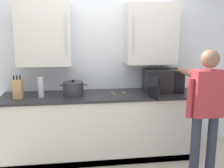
{
  "coord_description": "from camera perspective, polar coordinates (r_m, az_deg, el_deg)",
  "views": [
    {
      "loc": [
        -0.31,
        -2.76,
        1.77
      ],
      "look_at": [
        0.15,
        0.6,
        1.06
      ],
      "focal_mm": 41.23,
      "sensor_mm": 36.0,
      "label": 1
    }
  ],
  "objects": [
    {
      "name": "person_figure",
      "position": [
        3.08,
        20.03,
        -4.56
      ],
      "size": [
        0.44,
        0.62,
        1.57
      ],
      "color": "#282D3D",
      "rests_on": "ground_plane"
    },
    {
      "name": "stock_pot",
      "position": [
        3.47,
        -8.59,
        -1.06
      ],
      "size": [
        0.37,
        0.28,
        0.22
      ],
      "color": "#2D2D33",
      "rests_on": "counter_unit"
    },
    {
      "name": "microwave_oven",
      "position": [
        3.71,
        10.84,
        0.72
      ],
      "size": [
        0.52,
        0.71,
        0.32
      ],
      "color": "black",
      "rests_on": "counter_unit"
    },
    {
      "name": "knife_block",
      "position": [
        3.52,
        -20.11,
        -0.98
      ],
      "size": [
        0.11,
        0.15,
        0.3
      ],
      "color": "tan",
      "rests_on": "counter_unit"
    },
    {
      "name": "back_wall_tiled",
      "position": [
        3.76,
        -3.04,
        5.88
      ],
      "size": [
        4.19,
        0.44,
        2.51
      ],
      "color": "silver",
      "rests_on": "ground_plane"
    },
    {
      "name": "thermos_flask",
      "position": [
        3.48,
        -15.53,
        -0.66
      ],
      "size": [
        0.08,
        0.08,
        0.27
      ],
      "color": "#B7BABF",
      "rests_on": "counter_unit"
    },
    {
      "name": "wooden_spoon",
      "position": [
        3.55,
        1.47,
        -2.04
      ],
      "size": [
        0.2,
        0.24,
        0.02
      ],
      "color": "tan",
      "rests_on": "counter_unit"
    },
    {
      "name": "counter_unit",
      "position": [
        3.67,
        -2.46,
        -9.21
      ],
      "size": [
        2.67,
        0.66,
        0.91
      ],
      "color": "beige",
      "rests_on": "ground_plane"
    }
  ]
}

